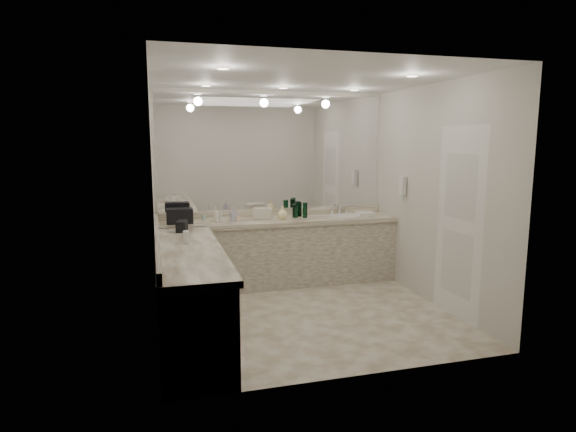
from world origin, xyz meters
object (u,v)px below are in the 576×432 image
object	(u,v)px
cream_cosmetic_case	(262,214)
soap_bottle_c	(282,213)
wall_phone	(402,186)
black_toiletry_bag	(180,216)
hand_towel	(365,214)
soap_bottle_a	(216,215)
soap_bottle_b	(234,214)
sink	(345,216)

from	to	relation	value
cream_cosmetic_case	soap_bottle_c	size ratio (longest dim) A/B	1.41
wall_phone	black_toiletry_bag	world-z (taller)	wall_phone
hand_towel	black_toiletry_bag	bearing A→B (deg)	-179.72
cream_cosmetic_case	hand_towel	bearing A→B (deg)	15.24
wall_phone	hand_towel	xyz separation A→B (m)	(-0.29, 0.49, -0.43)
hand_towel	soap_bottle_a	world-z (taller)	soap_bottle_a
cream_cosmetic_case	black_toiletry_bag	bearing A→B (deg)	-159.36
cream_cosmetic_case	soap_bottle_b	xyz separation A→B (m)	(-0.40, -0.08, 0.02)
sink	soap_bottle_c	world-z (taller)	soap_bottle_c
soap_bottle_b	cream_cosmetic_case	bearing A→B (deg)	12.03
soap_bottle_b	sink	bearing A→B (deg)	1.66
sink	hand_towel	world-z (taller)	hand_towel
cream_cosmetic_case	soap_bottle_a	size ratio (longest dim) A/B	1.32
wall_phone	soap_bottle_a	xyz separation A→B (m)	(-2.39, 0.47, -0.36)
sink	soap_bottle_b	size ratio (longest dim) A/B	2.37
black_toiletry_bag	soap_bottle_a	bearing A→B (deg)	-0.07
sink	black_toiletry_bag	distance (m)	2.25
cream_cosmetic_case	soap_bottle_a	bearing A→B (deg)	-156.82
soap_bottle_b	black_toiletry_bag	bearing A→B (deg)	178.27
sink	hand_towel	bearing A→B (deg)	-2.21
sink	soap_bottle_c	size ratio (longest dim) A/B	2.51
sink	wall_phone	xyz separation A→B (m)	(0.61, -0.50, 0.46)
cream_cosmetic_case	hand_towel	size ratio (longest dim) A/B	1.00
wall_phone	cream_cosmetic_case	bearing A→B (deg)	163.03
hand_towel	soap_bottle_b	world-z (taller)	soap_bottle_b
sink	cream_cosmetic_case	distance (m)	1.17
wall_phone	soap_bottle_a	world-z (taller)	wall_phone
wall_phone	black_toiletry_bag	size ratio (longest dim) A/B	0.74
wall_phone	soap_bottle_a	size ratio (longest dim) A/B	1.28
black_toiletry_bag	hand_towel	size ratio (longest dim) A/B	1.31
wall_phone	soap_bottle_c	size ratio (longest dim) A/B	1.37
soap_bottle_c	cream_cosmetic_case	bearing A→B (deg)	159.85
cream_cosmetic_case	soap_bottle_a	distance (m)	0.63
cream_cosmetic_case	soap_bottle_c	world-z (taller)	soap_bottle_c
wall_phone	soap_bottle_b	distance (m)	2.24
soap_bottle_a	soap_bottle_c	size ratio (longest dim) A/B	1.07
wall_phone	cream_cosmetic_case	xyz separation A→B (m)	(-1.77, 0.54, -0.38)
sink	soap_bottle_a	size ratio (longest dim) A/B	2.34
sink	cream_cosmetic_case	bearing A→B (deg)	178.05
sink	hand_towel	distance (m)	0.31
sink	black_toiletry_bag	size ratio (longest dim) A/B	1.36
soap_bottle_c	soap_bottle_b	bearing A→B (deg)	179.28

